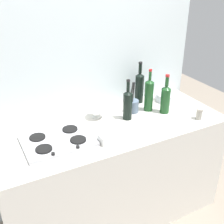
# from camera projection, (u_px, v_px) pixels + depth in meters

# --- Properties ---
(ground_plane) EXTENTS (6.00, 6.00, 0.00)m
(ground_plane) POSITION_uv_depth(u_px,v_px,m) (112.00, 212.00, 2.64)
(ground_plane) COLOR gray
(ground_plane) RESTS_ON ground
(counter_block) EXTENTS (1.80, 0.70, 0.90)m
(counter_block) POSITION_uv_depth(u_px,v_px,m) (112.00, 172.00, 2.43)
(counter_block) COLOR silver
(counter_block) RESTS_ON ground
(backsplash_panel) EXTENTS (1.90, 0.06, 2.43)m
(backsplash_panel) POSITION_uv_depth(u_px,v_px,m) (91.00, 72.00, 2.38)
(backsplash_panel) COLOR silver
(backsplash_panel) RESTS_ON ground
(stovetop_hob) EXTENTS (0.48, 0.36, 0.04)m
(stovetop_hob) POSITION_uv_depth(u_px,v_px,m) (58.00, 140.00, 2.02)
(stovetop_hob) COLOR #B2B2B7
(stovetop_hob) RESTS_ON counter_block
(plate_stack) EXTENTS (0.21, 0.21, 0.07)m
(plate_stack) POSITION_uv_depth(u_px,v_px,m) (167.00, 97.00, 2.62)
(plate_stack) COLOR white
(plate_stack) RESTS_ON counter_block
(wine_bottle_leftmost) EXTENTS (0.07, 0.07, 0.37)m
(wine_bottle_leftmost) POSITION_uv_depth(u_px,v_px,m) (139.00, 87.00, 2.55)
(wine_bottle_leftmost) COLOR black
(wine_bottle_leftmost) RESTS_ON counter_block
(wine_bottle_mid_left) EXTENTS (0.07, 0.07, 0.33)m
(wine_bottle_mid_left) POSITION_uv_depth(u_px,v_px,m) (128.00, 104.00, 2.27)
(wine_bottle_mid_left) COLOR black
(wine_bottle_mid_left) RESTS_ON counter_block
(wine_bottle_mid_right) EXTENTS (0.08, 0.08, 0.33)m
(wine_bottle_mid_right) POSITION_uv_depth(u_px,v_px,m) (165.00, 98.00, 2.37)
(wine_bottle_mid_right) COLOR #19471E
(wine_bottle_mid_right) RESTS_ON counter_block
(wine_bottle_rightmost) EXTENTS (0.07, 0.07, 0.36)m
(wine_bottle_rightmost) POSITION_uv_depth(u_px,v_px,m) (149.00, 95.00, 2.40)
(wine_bottle_rightmost) COLOR #19471E
(wine_bottle_rightmost) RESTS_ON counter_block
(mixing_bowl) EXTENTS (0.15, 0.15, 0.08)m
(mixing_bowl) POSITION_uv_depth(u_px,v_px,m) (96.00, 113.00, 2.32)
(mixing_bowl) COLOR white
(mixing_bowl) RESTS_ON counter_block
(butter_dish) EXTENTS (0.15, 0.10, 0.06)m
(butter_dish) POSITION_uv_depth(u_px,v_px,m) (109.00, 138.00, 2.01)
(butter_dish) COLOR white
(butter_dish) RESTS_ON counter_block
(utensil_crock) EXTENTS (0.10, 0.10, 0.27)m
(utensil_crock) POSITION_uv_depth(u_px,v_px,m) (132.00, 105.00, 2.41)
(utensil_crock) COLOR slate
(utensil_crock) RESTS_ON counter_block
(condiment_jar_front) EXTENTS (0.05, 0.05, 0.09)m
(condiment_jar_front) POSITION_uv_depth(u_px,v_px,m) (199.00, 114.00, 2.30)
(condiment_jar_front) COLOR #9E998C
(condiment_jar_front) RESTS_ON counter_block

